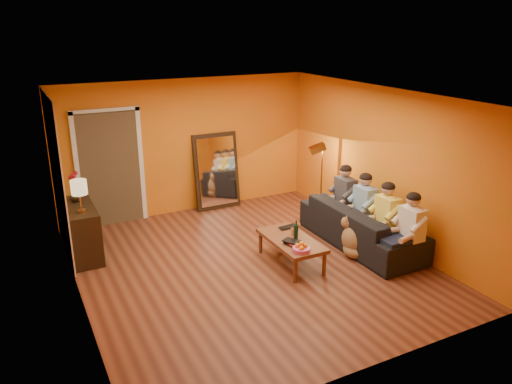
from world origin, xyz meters
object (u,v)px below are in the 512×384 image
sideboard (82,231)px  person_mid_right (364,208)px  table_lamp (80,196)px  laptop (290,228)px  coffee_table (291,251)px  sofa (361,225)px  person_far_right (345,198)px  tumbler (294,232)px  vase (76,195)px  floor_lamp (321,182)px  dog (354,236)px  mirror_frame (217,171)px  person_far_left (411,231)px  person_mid_left (386,219)px  wine_bottle (296,230)px

sideboard → person_mid_right: size_ratio=0.97×
table_lamp → laptop: table_lamp is taller
coffee_table → sofa: bearing=3.2°
person_far_right → tumbler: (-1.42, -0.60, -0.14)m
tumbler → vase: (-2.95, 1.90, 0.48)m
table_lamp → person_far_right: size_ratio=0.42×
floor_lamp → vase: bearing=-170.2°
floor_lamp → dog: 1.77m
mirror_frame → vase: size_ratio=7.61×
person_far_left → person_mid_left: 0.55m
person_mid_right → wine_bottle: size_ratio=3.94×
table_lamp → laptop: (3.01, -1.12, -0.67)m
table_lamp → person_far_right: (4.37, -0.75, -0.49)m
person_mid_left → person_far_right: same height
coffee_table → person_far_left: bearing=-30.8°
table_lamp → sofa: size_ratio=0.21×
person_mid_right → sofa: bearing=-142.4°
sideboard → mirror_frame: bearing=21.2°
dog → person_far_right: 1.11m
sideboard → table_lamp: size_ratio=2.31×
laptop → vase: (-3.01, 1.67, 0.52)m
wine_bottle → vase: (-2.88, 2.07, 0.37)m
table_lamp → person_mid_left: size_ratio=0.42×
person_mid_left → vase: (-4.37, 2.40, 0.34)m
dog → tumbler: bearing=138.7°
person_mid_right → tumbler: 1.43m
laptop → sideboard: bearing=148.5°
wine_bottle → sofa: bearing=5.0°
sideboard → table_lamp: 0.74m
person_far_left → person_mid_left: (0.00, 0.55, 0.00)m
floor_lamp → person_far_right: size_ratio=1.18×
vase → person_far_left: bearing=-34.1°
table_lamp → sofa: bearing=-18.3°
sofa → sideboard: bearing=68.1°
person_far_right → vase: person_far_right is taller
wine_bottle → tumbler: bearing=67.6°
sideboard → vase: (0.00, 0.25, 0.52)m
floor_lamp → dog: size_ratio=2.10×
sideboard → person_mid_right: (4.37, -1.60, 0.18)m
dog → person_far_left: size_ratio=0.56×
floor_lamp → sofa: bearing=-76.6°
person_far_left → person_mid_right: bearing=90.0°
tumbler → person_far_right: bearing=22.9°
table_lamp → floor_lamp: (4.34, -0.04, -0.39)m
table_lamp → dog: bearing=-23.8°
mirror_frame → wine_bottle: mirror_frame is taller
mirror_frame → person_far_left: mirror_frame is taller
vase → person_far_right: bearing=-16.6°
sideboard → dog: (3.86, -2.01, -0.08)m
sofa → dog: 0.48m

